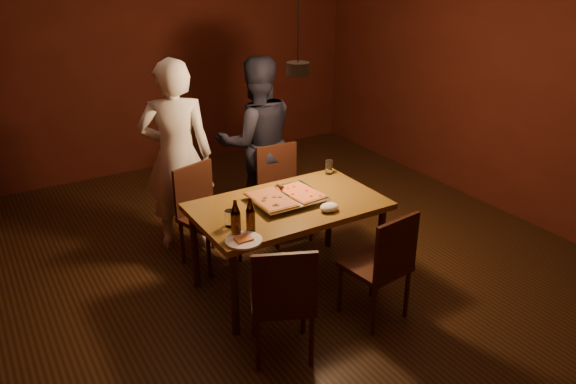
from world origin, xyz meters
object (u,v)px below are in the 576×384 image
chair_far_right (282,183)px  diner_white (177,156)px  pizza_tray (287,199)px  plate_slice (244,240)px  dining_table (288,212)px  pendant_lamp (298,67)px  chair_far_left (202,206)px  diner_dark (257,142)px  chair_near_right (384,258)px  beer_bottle_a (236,218)px  beer_bottle_b (250,215)px  chair_near_left (283,293)px

chair_far_right → diner_white: bearing=-15.2°
pizza_tray → plate_slice: pizza_tray is taller
dining_table → pendant_lamp: (0.24, 0.25, 1.08)m
pizza_tray → pendant_lamp: pendant_lamp is taller
dining_table → pizza_tray: bearing=76.3°
chair_far_left → diner_dark: bearing=-167.4°
diner_dark → pendant_lamp: 1.33m
dining_table → chair_far_left: 0.87m
pendant_lamp → chair_near_right: bearing=-83.8°
beer_bottle_a → diner_dark: size_ratio=0.16×
diner_white → chair_far_left: bearing=118.5°
diner_dark → chair_far_left: bearing=42.5°
chair_far_left → pendant_lamp: 1.48m
dining_table → diner_white: size_ratio=0.84×
dining_table → beer_bottle_b: (-0.47, -0.26, 0.20)m
chair_far_left → pizza_tray: size_ratio=0.96×
dining_table → pendant_lamp: size_ratio=1.36×
chair_far_left → beer_bottle_a: beer_bottle_a is taller
beer_bottle_b → pendant_lamp: 1.24m
pendant_lamp → chair_far_left: bearing=143.7°
dining_table → chair_far_right: size_ratio=3.09×
chair_far_left → dining_table: bearing=102.5°
chair_far_right → chair_near_right: size_ratio=1.00×
chair_near_left → pendant_lamp: pendant_lamp is taller
chair_near_left → plate_slice: bearing=124.1°
plate_slice → chair_near_left: bearing=-79.8°
diner_dark → chair_near_right: bearing=101.6°
chair_near_left → pendant_lamp: 1.77m
chair_near_right → pendant_lamp: bearing=89.3°
chair_near_right → beer_bottle_b: bearing=140.8°
dining_table → chair_near_right: 0.87m
chair_far_left → diner_white: bearing=-98.6°
beer_bottle_a → beer_bottle_b: (0.12, 0.00, -0.01)m
chair_far_right → pizza_tray: (-0.41, -0.78, 0.24)m
beer_bottle_a → diner_dark: bearing=57.0°
chair_near_left → plate_slice: (-0.07, 0.41, 0.22)m
pizza_tray → diner_dark: size_ratio=0.32×
chair_near_right → chair_far_left: bearing=110.3°
dining_table → diner_dark: 1.28m
pizza_tray → diner_white: (-0.50, 1.09, 0.11)m
plate_slice → diner_dark: (0.96, 1.59, 0.09)m
chair_far_right → beer_bottle_b: 1.44m
diner_white → plate_slice: bearing=105.9°
beer_bottle_a → plate_slice: (0.00, -0.11, -0.12)m
chair_near_right → beer_bottle_b: 1.03m
chair_near_left → beer_bottle_b: 0.63m
diner_white → pizza_tray: bearing=134.2°
beer_bottle_a → plate_slice: 0.17m
beer_bottle_b → diner_dark: size_ratio=0.15×
beer_bottle_a → pendant_lamp: pendant_lamp is taller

